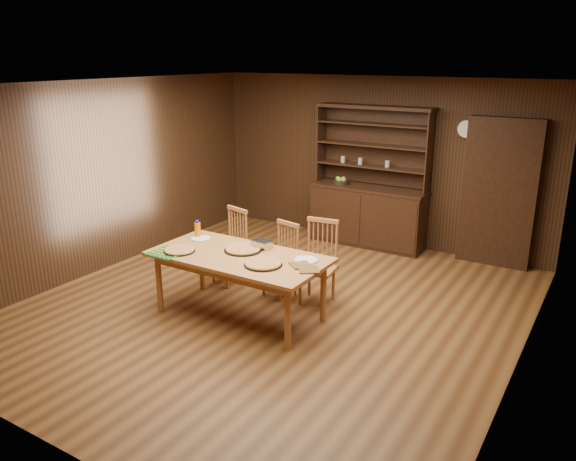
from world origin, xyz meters
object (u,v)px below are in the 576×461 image
Objects in this scene: chair_right at (320,258)px; dining_table at (239,261)px; chair_left at (233,243)px; juice_bottle at (198,229)px; china_hutch at (368,208)px; chair_center at (283,257)px.

dining_table is at bearing -130.74° from chair_right.
chair_left reaches higher than juice_bottle.
china_hutch is 2.32× the size of chair_center.
chair_left is 4.68× the size of juice_bottle.
chair_left is (-0.90, -2.34, -0.07)m from china_hutch.
dining_table is 0.82m from chair_center.
china_hutch is 2.51m from chair_left.
juice_bottle is at bearing -163.78° from chair_right.
dining_table is 1.07m from chair_left.
china_hutch is 3.15m from dining_table.
dining_table is (-0.21, -3.15, 0.08)m from china_hutch.
chair_right reaches higher than juice_bottle.
chair_right reaches higher than chair_center.
juice_bottle is (-0.81, 0.26, 0.17)m from dining_table.
china_hutch reaches higher than juice_bottle.
chair_center is at bearing -178.31° from chair_right.
juice_bottle is (-1.38, -0.61, 0.30)m from chair_right.
chair_right is at bearing 23.82° from juice_bottle.
china_hutch reaches higher than chair_right.
chair_center is (-0.11, -2.35, -0.10)m from china_hutch.
dining_table is at bearing -93.75° from china_hutch.
chair_center is at bearing 14.45° from chair_left.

